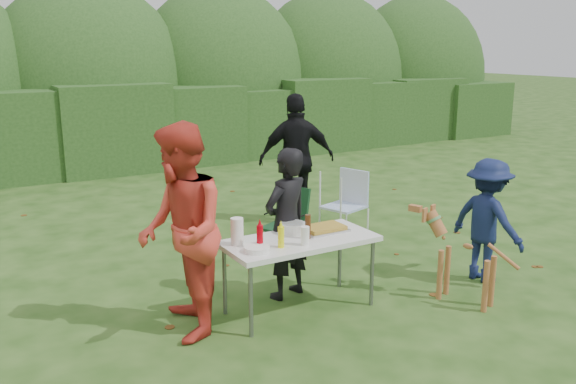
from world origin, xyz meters
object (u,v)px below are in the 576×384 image
person_cook (286,224)px  folding_table (300,244)px  paper_towel_roll (237,232)px  beer_bottle (308,227)px  ketchup_bottle (260,237)px  person_red_jacket (181,232)px  mustard_bottle (281,237)px  person_black_puffy (297,159)px  dog (467,260)px  camping_chair (284,223)px  lawn_chair (344,204)px  child (487,220)px

person_cook → folding_table: bearing=62.8°
paper_towel_roll → beer_bottle: bearing=-14.8°
ketchup_bottle → paper_towel_roll: paper_towel_roll is taller
person_cook → person_red_jacket: (-1.23, -0.27, 0.18)m
folding_table → mustard_bottle: 0.35m
person_red_jacket → person_black_puffy: (2.73, 2.55, -0.02)m
ketchup_bottle → beer_bottle: 0.53m
dog → camping_chair: bearing=2.7°
ketchup_bottle → beer_bottle: beer_bottle is taller
beer_bottle → person_red_jacket: bearing=173.8°
person_black_puffy → beer_bottle: 3.08m
folding_table → lawn_chair: (1.76, 1.73, -0.23)m
person_cook → ketchup_bottle: bearing=20.7°
person_cook → person_red_jacket: bearing=-5.4°
ketchup_bottle → mustard_bottle: bearing=-24.4°
dog → mustard_bottle: size_ratio=4.83×
dog → mustard_bottle: (-1.83, 0.58, 0.38)m
person_cook → person_red_jacket: person_red_jacket is taller
child → lawn_chair: child is taller
camping_chair → paper_towel_roll: paper_towel_roll is taller
person_cook → person_black_puffy: size_ratio=0.83×
dog → child: bearing=-81.9°
person_black_puffy → lawn_chair: 1.06m
person_red_jacket → paper_towel_roll: size_ratio=7.44×
dog → ketchup_bottle: ketchup_bottle is taller
person_cook → mustard_bottle: bearing=37.4°
child → dog: (-0.65, -0.35, -0.23)m
camping_chair → ketchup_bottle: ketchup_bottle is taller
beer_bottle → mustard_bottle: bearing=-164.9°
camping_chair → child: bearing=104.2°
paper_towel_roll → person_cook: bearing=18.6°
camping_chair → mustard_bottle: mustard_bottle is taller
person_cook → paper_towel_roll: (-0.67, -0.22, 0.08)m
folding_table → ketchup_bottle: 0.50m
person_cook → person_black_puffy: (1.50, 2.28, 0.16)m
folding_table → child: (2.19, -0.37, 0.00)m
person_cook → camping_chair: person_cook is taller
ketchup_bottle → paper_towel_roll: size_ratio=0.85×
lawn_chair → paper_towel_roll: 2.88m
beer_bottle → person_cook: bearing=90.8°
folding_table → lawn_chair: size_ratio=1.65×
person_red_jacket → mustard_bottle: (0.88, -0.23, -0.13)m
person_black_puffy → child: size_ratio=1.38×
person_black_puffy → ketchup_bottle: person_black_puffy is taller
ketchup_bottle → folding_table: bearing=6.9°
person_black_puffy → folding_table: bearing=78.1°
ketchup_bottle → paper_towel_roll: bearing=126.1°
person_cook → mustard_bottle: size_ratio=7.87×
child → camping_chair: (-1.55, 1.79, -0.26)m
person_black_puffy → dog: (-0.02, -3.36, -0.49)m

